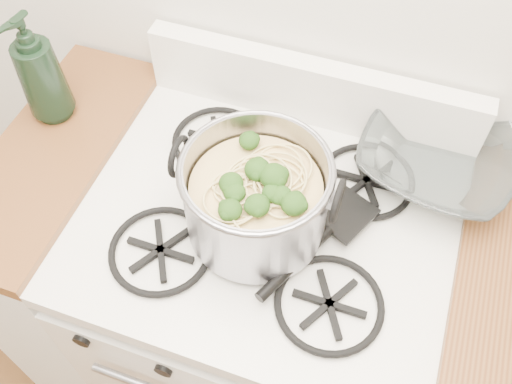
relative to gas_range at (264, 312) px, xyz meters
name	(u,v)px	position (x,y,z in m)	size (l,w,h in m)	color
gas_range	(264,312)	(0.00, 0.00, 0.00)	(0.76, 0.66, 0.92)	white
counter_left	(98,253)	(-0.51, 0.00, 0.02)	(0.25, 0.65, 0.92)	silver
stock_pot	(256,199)	(-0.01, -0.03, 0.57)	(0.31, 0.28, 0.19)	#93929A
spatula	(347,213)	(0.15, 0.04, 0.50)	(0.29, 0.31, 0.02)	black
glass_bowl	(436,164)	(0.30, 0.22, 0.50)	(0.13, 0.13, 0.03)	white
bottle	(38,68)	(-0.55, 0.10, 0.62)	(0.10, 0.10, 0.27)	black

